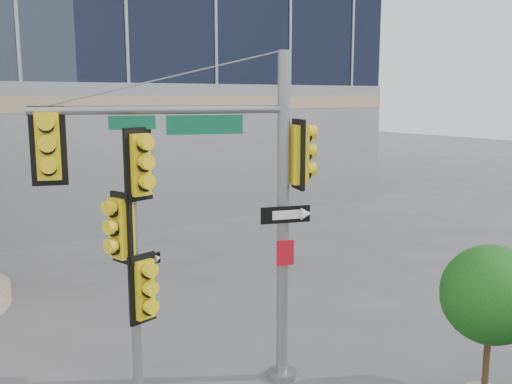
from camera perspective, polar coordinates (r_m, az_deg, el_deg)
main_signal_pole at (r=10.37m, az=-3.23°, el=0.75°), size 4.73×1.96×6.32m
secondary_signal_pole at (r=10.29m, az=-12.07°, el=-4.91°), size 0.93×0.67×5.05m
street_tree at (r=11.32m, az=22.46°, el=-9.78°), size 1.85×1.80×2.88m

